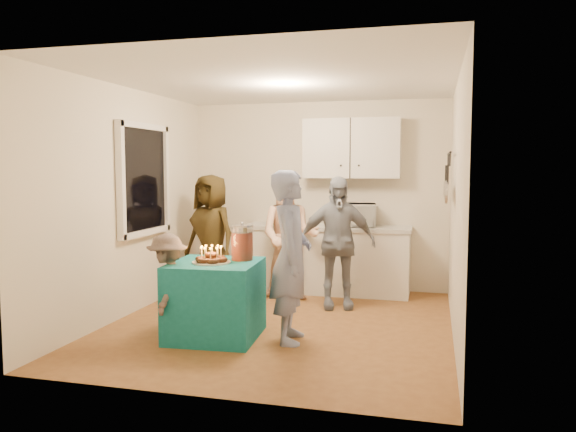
% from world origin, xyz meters
% --- Properties ---
extents(floor, '(4.00, 4.00, 0.00)m').
position_xyz_m(floor, '(0.00, 0.00, 0.00)').
color(floor, brown).
rests_on(floor, ground).
extents(ceiling, '(4.00, 4.00, 0.00)m').
position_xyz_m(ceiling, '(0.00, 0.00, 2.60)').
color(ceiling, white).
rests_on(ceiling, floor).
extents(back_wall, '(3.60, 3.60, 0.00)m').
position_xyz_m(back_wall, '(0.00, 2.00, 1.30)').
color(back_wall, silver).
rests_on(back_wall, floor).
extents(left_wall, '(4.00, 4.00, 0.00)m').
position_xyz_m(left_wall, '(-1.80, 0.00, 1.30)').
color(left_wall, silver).
rests_on(left_wall, floor).
extents(right_wall, '(4.00, 4.00, 0.00)m').
position_xyz_m(right_wall, '(1.80, 0.00, 1.30)').
color(right_wall, silver).
rests_on(right_wall, floor).
extents(window_night, '(0.04, 1.00, 1.20)m').
position_xyz_m(window_night, '(-1.77, 0.30, 1.55)').
color(window_night, black).
rests_on(window_night, left_wall).
extents(counter, '(2.20, 0.58, 0.86)m').
position_xyz_m(counter, '(0.20, 1.70, 0.43)').
color(counter, white).
rests_on(counter, floor).
extents(countertop, '(2.24, 0.62, 0.05)m').
position_xyz_m(countertop, '(0.20, 1.70, 0.89)').
color(countertop, beige).
rests_on(countertop, counter).
extents(upper_cabinet, '(1.30, 0.30, 0.80)m').
position_xyz_m(upper_cabinet, '(0.50, 1.85, 1.95)').
color(upper_cabinet, white).
rests_on(upper_cabinet, back_wall).
extents(pot_rack, '(0.12, 1.00, 0.60)m').
position_xyz_m(pot_rack, '(1.72, 0.70, 1.60)').
color(pot_rack, black).
rests_on(pot_rack, right_wall).
extents(microwave, '(0.60, 0.45, 0.31)m').
position_xyz_m(microwave, '(0.57, 1.70, 1.06)').
color(microwave, white).
rests_on(microwave, countertop).
extents(party_table, '(0.91, 0.91, 0.76)m').
position_xyz_m(party_table, '(-0.51, -0.59, 0.38)').
color(party_table, '#116B76').
rests_on(party_table, floor).
extents(donut_cake, '(0.38, 0.38, 0.18)m').
position_xyz_m(donut_cake, '(-0.52, -0.65, 0.85)').
color(donut_cake, '#381C0C').
rests_on(donut_cake, party_table).
extents(punch_jar, '(0.22, 0.22, 0.34)m').
position_xyz_m(punch_jar, '(-0.28, -0.41, 0.93)').
color(punch_jar, '#B92D0E').
rests_on(punch_jar, party_table).
extents(man_birthday, '(0.49, 0.67, 1.67)m').
position_xyz_m(man_birthday, '(0.26, -0.52, 0.84)').
color(man_birthday, '#7F8CB8').
rests_on(man_birthday, floor).
extents(woman_back_left, '(0.92, 0.76, 1.60)m').
position_xyz_m(woman_back_left, '(-1.27, 1.17, 0.80)').
color(woman_back_left, '#534017').
rests_on(woman_back_left, floor).
extents(woman_back_center, '(0.84, 0.68, 1.62)m').
position_xyz_m(woman_back_center, '(-0.19, 1.17, 0.81)').
color(woman_back_center, '#EC9C7B').
rests_on(woman_back_center, floor).
extents(woman_back_right, '(1.00, 0.62, 1.59)m').
position_xyz_m(woman_back_right, '(0.47, 0.88, 0.80)').
color(woman_back_right, '#0F1B34').
rests_on(woman_back_right, floor).
extents(child_near_left, '(0.60, 0.78, 1.06)m').
position_xyz_m(child_near_left, '(-0.92, -0.80, 0.53)').
color(child_near_left, '#584947').
rests_on(child_near_left, floor).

